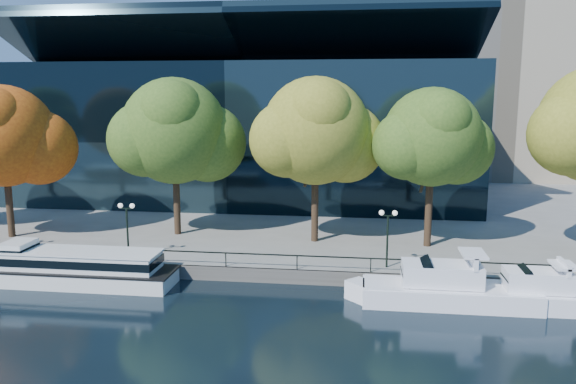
# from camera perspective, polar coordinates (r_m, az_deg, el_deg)

# --- Properties ---
(ground) EXTENTS (160.00, 160.00, 0.00)m
(ground) POSITION_cam_1_polar(r_m,az_deg,el_deg) (37.07, -7.51, -10.45)
(ground) COLOR black
(ground) RESTS_ON ground
(promenade) EXTENTS (90.00, 67.08, 1.00)m
(promenade) POSITION_cam_1_polar(r_m,az_deg,el_deg) (71.57, 0.02, 0.02)
(promenade) COLOR slate
(promenade) RESTS_ON ground
(railing) EXTENTS (88.20, 0.08, 0.99)m
(railing) POSITION_cam_1_polar(r_m,az_deg,el_deg) (39.45, -6.35, -6.19)
(railing) COLOR black
(railing) RESTS_ON promenade
(convention_building) EXTENTS (50.00, 24.57, 21.43)m
(convention_building) POSITION_cam_1_polar(r_m,az_deg,el_deg) (66.77, -3.93, 6.20)
(convention_building) COLOR black
(convention_building) RESTS_ON ground
(tour_boat) EXTENTS (15.10, 3.37, 2.86)m
(tour_boat) POSITION_cam_1_polar(r_m,az_deg,el_deg) (41.40, -21.24, -7.08)
(tour_boat) COLOR silver
(tour_boat) RESTS_ON ground
(cruiser_near) EXTENTS (11.77, 3.03, 3.41)m
(cruiser_near) POSITION_cam_1_polar(r_m,az_deg,el_deg) (36.33, 15.36, -9.38)
(cruiser_near) COLOR white
(cruiser_near) RESTS_ON ground
(cruiser_far) EXTENTS (9.47, 2.63, 3.09)m
(cruiser_far) POSITION_cam_1_polar(r_m,az_deg,el_deg) (37.49, 23.95, -9.42)
(cruiser_far) COLOR white
(cruiser_far) RESTS_ON ground
(tree_1) EXTENTS (10.40, 8.52, 12.62)m
(tree_1) POSITION_cam_1_polar(r_m,az_deg,el_deg) (51.45, -26.81, 4.90)
(tree_1) COLOR black
(tree_1) RESTS_ON promenade
(tree_2) EXTENTS (11.05, 9.06, 13.23)m
(tree_2) POSITION_cam_1_polar(r_m,az_deg,el_deg) (47.75, -11.28, 5.87)
(tree_2) COLOR black
(tree_2) RESTS_ON promenade
(tree_3) EXTENTS (10.70, 8.78, 13.25)m
(tree_3) POSITION_cam_1_polar(r_m,az_deg,el_deg) (44.55, 3.03, 5.98)
(tree_3) COLOR black
(tree_3) RESTS_ON promenade
(tree_4) EXTENTS (9.49, 7.78, 12.39)m
(tree_4) POSITION_cam_1_polar(r_m,az_deg,el_deg) (44.45, 14.60, 5.20)
(tree_4) COLOR black
(tree_4) RESTS_ON promenade
(lamp_1) EXTENTS (1.26, 0.36, 4.03)m
(lamp_1) POSITION_cam_1_polar(r_m,az_deg,el_deg) (42.54, -16.06, -2.50)
(lamp_1) COLOR black
(lamp_1) RESTS_ON promenade
(lamp_2) EXTENTS (1.26, 0.36, 4.03)m
(lamp_2) POSITION_cam_1_polar(r_m,az_deg,el_deg) (39.08, 10.11, -3.35)
(lamp_2) COLOR black
(lamp_2) RESTS_ON promenade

